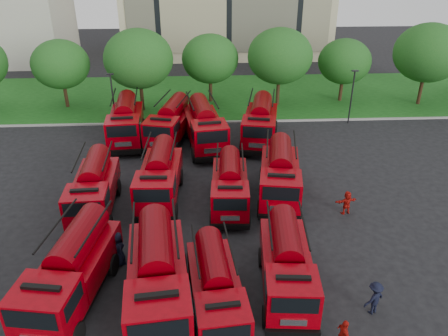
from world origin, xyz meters
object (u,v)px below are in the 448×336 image
at_px(fire_truck_11, 260,122).
at_px(fire_truck_1, 158,276).
at_px(firefighter_3, 371,312).
at_px(fire_truck_3, 287,264).
at_px(fire_truck_8, 126,121).
at_px(fire_truck_6, 230,185).
at_px(firefighter_4, 120,263).
at_px(fire_truck_5, 160,176).
at_px(fire_truck_9, 170,122).
at_px(fire_truck_10, 204,126).
at_px(fire_truck_4, 94,187).
at_px(fire_truck_2, 216,288).
at_px(fire_truck_0, 71,270).
at_px(firefighter_5, 345,213).
at_px(fire_truck_7, 280,174).

bearing_deg(fire_truck_11, fire_truck_1, -99.95).
bearing_deg(firefighter_3, fire_truck_3, -53.11).
xyz_separation_m(fire_truck_1, fire_truck_8, (-4.36, 19.74, -0.01)).
height_order(fire_truck_6, firefighter_4, fire_truck_6).
bearing_deg(fire_truck_5, fire_truck_8, 112.70).
bearing_deg(fire_truck_9, fire_truck_10, -9.83).
bearing_deg(firefighter_3, fire_truck_9, -90.72).
distance_m(fire_truck_4, fire_truck_6, 8.63).
bearing_deg(fire_truck_2, firefighter_4, 137.53).
height_order(fire_truck_0, fire_truck_4, fire_truck_0).
height_order(fire_truck_3, fire_truck_5, fire_truck_5).
bearing_deg(fire_truck_4, fire_truck_0, -88.14).
xyz_separation_m(fire_truck_3, fire_truck_5, (-6.86, 9.11, 0.11)).
xyz_separation_m(fire_truck_6, firefighter_5, (7.32, -1.35, -1.51)).
relative_size(fire_truck_2, fire_truck_6, 0.98).
distance_m(fire_truck_5, fire_truck_11, 11.91).
distance_m(fire_truck_3, fire_truck_5, 11.41).
relative_size(fire_truck_8, fire_truck_11, 0.98).
distance_m(fire_truck_4, fire_truck_5, 4.24).
height_order(fire_truck_0, fire_truck_11, fire_truck_11).
bearing_deg(fire_truck_1, fire_truck_11, 63.29).
bearing_deg(fire_truck_11, fire_truck_10, -160.76).
bearing_deg(fire_truck_4, fire_truck_9, 65.87).
xyz_separation_m(fire_truck_6, fire_truck_9, (-4.42, 10.68, 0.20)).
relative_size(fire_truck_1, fire_truck_4, 1.11).
bearing_deg(fire_truck_3, firefighter_3, -20.36).
height_order(fire_truck_6, fire_truck_9, fire_truck_9).
height_order(fire_truck_5, firefighter_4, fire_truck_5).
bearing_deg(firefighter_4, fire_truck_8, -23.47).
distance_m(fire_truck_5, fire_truck_7, 8.00).
bearing_deg(fire_truck_5, fire_truck_11, 51.16).
bearing_deg(firefighter_3, fire_truck_0, -34.60).
bearing_deg(fire_truck_2, fire_truck_5, 102.05).
bearing_deg(fire_truck_3, fire_truck_0, -174.40).
relative_size(fire_truck_1, fire_truck_11, 0.99).
xyz_separation_m(fire_truck_7, fire_truck_10, (-4.92, 8.47, 0.13)).
distance_m(fire_truck_3, fire_truck_6, 8.23).
bearing_deg(fire_truck_1, fire_truck_6, 59.96).
bearing_deg(fire_truck_10, fire_truck_1, -105.83).
relative_size(fire_truck_0, fire_truck_11, 0.96).
xyz_separation_m(fire_truck_2, firefighter_4, (-5.06, 3.78, -1.46)).
bearing_deg(fire_truck_1, fire_truck_0, 164.22).
relative_size(fire_truck_6, firefighter_4, 3.43).
height_order(fire_truck_7, firefighter_3, fire_truck_7).
relative_size(fire_truck_0, fire_truck_6, 1.15).
xyz_separation_m(firefighter_3, firefighter_5, (1.27, 8.34, 0.00)).
xyz_separation_m(fire_truck_4, fire_truck_11, (11.86, 10.26, 0.14)).
bearing_deg(fire_truck_6, fire_truck_10, 102.45).
bearing_deg(firefighter_3, firefighter_4, -46.50).
xyz_separation_m(fire_truck_0, fire_truck_8, (-0.26, 19.05, 0.07)).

